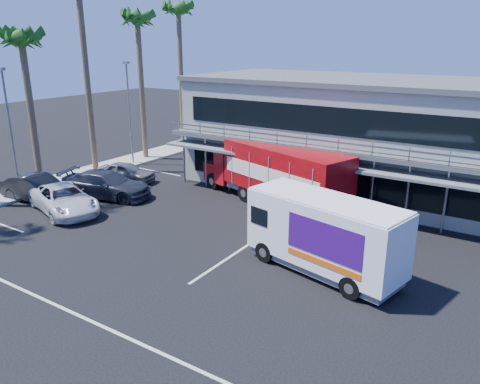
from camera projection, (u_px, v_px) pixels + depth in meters
The scene contains 14 objects.
ground at pixel (182, 255), 21.92m from camera, with size 120.00×120.00×0.00m, color black.
building at pixel (358, 134), 31.19m from camera, with size 22.40×12.00×7.30m.
curb_strip at pixel (76, 176), 34.43m from camera, with size 3.00×32.00×0.16m, color #A5A399.
palm_c at pixel (22, 47), 29.16m from camera, with size 2.80×2.80×10.75m.
palm_e at pixel (138, 27), 36.64m from camera, with size 2.80×2.80×12.25m.
palm_f at pixel (179, 18), 40.96m from camera, with size 2.80×2.80×13.25m.
light_pole_near at pixel (10, 128), 28.65m from camera, with size 0.50×0.25×8.09m.
light_pole_far at pixel (129, 109), 36.65m from camera, with size 0.50×0.25×8.09m.
red_truck at pixel (276, 172), 28.18m from camera, with size 11.19×5.77×3.69m.
white_van at pixel (324, 234), 19.78m from camera, with size 7.22×3.81×3.36m.
parked_car_b at pixel (38, 188), 29.07m from camera, with size 1.77×5.07×1.67m, color black.
parked_car_c at pixel (64, 199), 27.22m from camera, with size 2.60×5.65×1.57m, color silver.
parked_car_d at pixel (106, 185), 29.76m from camera, with size 2.37×5.83×1.69m, color #272B35.
parked_car_e at pixel (126, 172), 33.14m from camera, with size 1.66×4.13×1.41m, color slate.
Camera 1 is at (13.09, -15.29, 9.57)m, focal length 35.00 mm.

